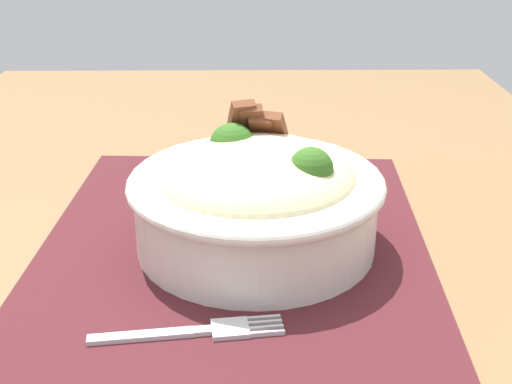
# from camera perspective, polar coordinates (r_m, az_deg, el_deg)

# --- Properties ---
(table) EXTENTS (1.28, 0.80, 0.71)m
(table) POSITION_cam_1_polar(r_m,az_deg,el_deg) (0.61, -1.35, -11.79)
(table) COLOR olive
(table) RESTS_ON ground_plane
(placemat) EXTENTS (0.48, 0.35, 0.00)m
(placemat) POSITION_cam_1_polar(r_m,az_deg,el_deg) (0.57, -2.03, -5.92)
(placemat) COLOR #47191E
(placemat) RESTS_ON table
(bowl) EXTENTS (0.24, 0.24, 0.12)m
(bowl) POSITION_cam_1_polar(r_m,az_deg,el_deg) (0.57, 0.01, -0.32)
(bowl) COLOR silver
(bowl) RESTS_ON placemat
(fork) EXTENTS (0.03, 0.14, 0.00)m
(fork) POSITION_cam_1_polar(r_m,az_deg,el_deg) (0.48, -4.98, -11.51)
(fork) COLOR silver
(fork) RESTS_ON placemat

